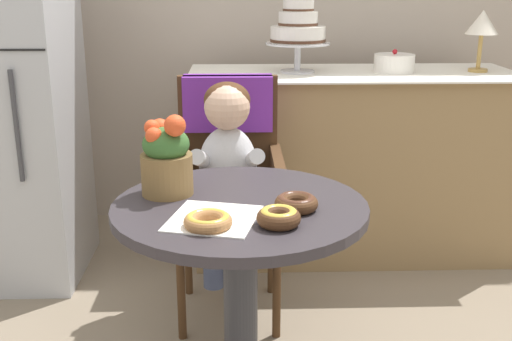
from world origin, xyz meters
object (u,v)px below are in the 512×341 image
tiered_cake_stand (298,30)px  table_lamp (482,25)px  wicker_chair (228,158)px  donut_mid (208,220)px  donut_front (279,217)px  round_layer_cake (394,63)px  donut_side (296,202)px  seated_child (228,159)px  flower_vase (167,157)px  cafe_table (240,272)px

tiered_cake_stand → table_lamp: (0.86, -0.00, 0.02)m
wicker_chair → tiered_cake_stand: 0.78m
donut_mid → table_lamp: (1.22, 1.47, 0.38)m
donut_front → round_layer_cake: size_ratio=0.60×
donut_side → tiered_cake_stand: (0.13, 1.36, 0.35)m
seated_child → donut_front: (0.14, -0.77, 0.07)m
round_layer_cake → table_lamp: size_ratio=0.67×
donut_front → donut_side: (0.06, 0.11, -0.00)m
flower_vase → table_lamp: bearing=41.8°
donut_front → table_lamp: bearing=54.5°
cafe_table → wicker_chair: size_ratio=0.75×
donut_side → tiered_cake_stand: size_ratio=0.36×
cafe_table → donut_mid: bearing=-114.6°
flower_vase → table_lamp: table_lamp is taller
cafe_table → donut_front: (0.10, -0.17, 0.24)m
wicker_chair → table_lamp: size_ratio=3.35×
seated_child → tiered_cake_stand: (0.32, 0.70, 0.42)m
wicker_chair → table_lamp: table_lamp is taller
seated_child → donut_side: seated_child is taller
wicker_chair → donut_mid: 0.94m
flower_vase → round_layer_cake: bearing=51.9°
cafe_table → table_lamp: (1.14, 1.30, 0.61)m
cafe_table → donut_front: size_ratio=6.31×
seated_child → tiered_cake_stand: tiered_cake_stand is taller
wicker_chair → flower_vase: 0.71m
seated_child → table_lamp: 1.44m
table_lamp → round_layer_cake: bearing=179.9°
cafe_table → donut_front: 0.31m
donut_front → donut_side: 0.12m
donut_side → flower_vase: flower_vase is taller
seated_child → round_layer_cake: (0.78, 0.70, 0.26)m
wicker_chair → donut_front: size_ratio=8.36×
wicker_chair → donut_side: wicker_chair is taller
cafe_table → tiered_cake_stand: tiered_cake_stand is taller
cafe_table → flower_vase: (-0.21, 0.09, 0.32)m
donut_side → flower_vase: bearing=158.0°
flower_vase → donut_side: bearing=-22.0°
flower_vase → donut_mid: bearing=-64.5°
donut_mid → donut_side: size_ratio=1.04×
donut_mid → donut_front: bearing=3.0°
seated_child → round_layer_cake: 1.08m
donut_front → tiered_cake_stand: tiered_cake_stand is taller
cafe_table → round_layer_cake: 1.55m
tiered_cake_stand → round_layer_cake: tiered_cake_stand is taller
donut_front → donut_side: donut_front is taller
seated_child → donut_front: seated_child is taller
cafe_table → donut_side: donut_side is taller
donut_mid → wicker_chair: bearing=87.5°
cafe_table → seated_child: seated_child is taller
donut_side → flower_vase: size_ratio=0.49×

